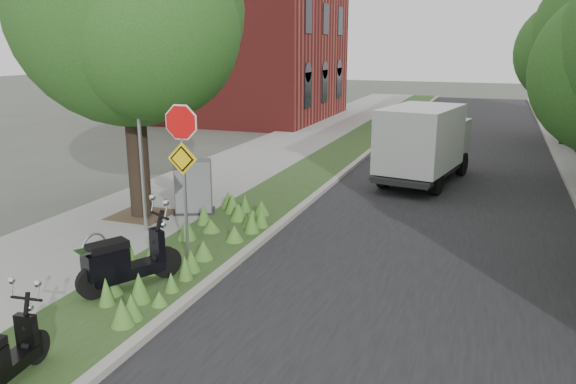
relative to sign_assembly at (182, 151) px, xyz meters
name	(u,v)px	position (x,y,z in m)	size (l,w,h in m)	color
ground	(239,286)	(1.40, -0.58, -2.33)	(120.00, 120.00, 0.00)	#4C5147
sidewalk_near	(250,162)	(-2.85, 9.42, -2.27)	(3.50, 60.00, 0.12)	gray
verge	(321,168)	(-0.10, 9.42, -2.27)	(2.00, 60.00, 0.12)	#24411B
kerb_near	(348,169)	(0.90, 9.42, -2.26)	(0.20, 60.00, 0.13)	#9E9991
road	(452,179)	(4.40, 9.42, -2.32)	(7.00, 60.00, 0.01)	black
kerb_far	(570,187)	(7.90, 9.42, -2.26)	(0.20, 60.00, 0.13)	#9E9991
street_tree_main	(127,21)	(-2.68, 2.28, 2.48)	(6.21, 5.54, 7.66)	black
bare_post	(140,145)	(-1.80, 1.22, -0.21)	(0.08, 0.08, 4.00)	#A5A8AD
bike_hoop	(94,253)	(-1.30, -1.18, -1.83)	(0.06, 0.78, 0.77)	#A5A8AD
sign_assembly	(182,151)	(0.00, 0.00, 0.00)	(0.94, 0.08, 3.22)	#A5A8AD
brick_building	(250,45)	(-8.10, 21.42, 1.88)	(9.40, 10.40, 8.30)	maroon
far_tree_c	(573,52)	(8.34, 17.46, 1.63)	(4.37, 3.89, 5.93)	black
scooter_far	(119,266)	(-0.34, -1.72, -1.75)	(1.09, 1.78, 0.93)	black
box_truck	(425,140)	(3.53, 8.64, -0.96)	(2.60, 4.87, 2.09)	#262628
utility_cabinet	(193,187)	(-1.49, 2.92, -1.56)	(1.21, 1.04, 1.35)	#262628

